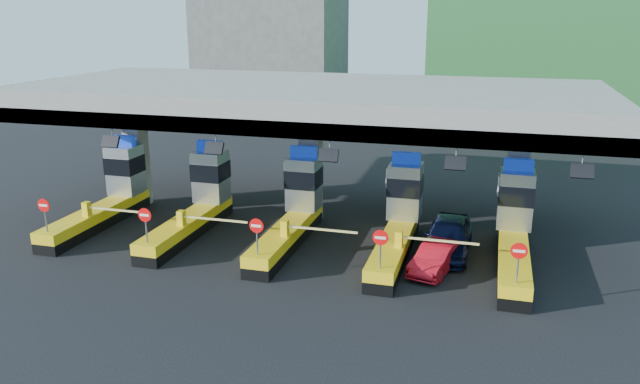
# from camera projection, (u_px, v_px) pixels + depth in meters

# --- Properties ---
(ground) EXTENTS (120.00, 120.00, 0.00)m
(ground) POSITION_uv_depth(u_px,v_px,m) (293.00, 239.00, 29.68)
(ground) COLOR black
(ground) RESTS_ON ground
(toll_canopy) EXTENTS (28.00, 12.09, 7.00)m
(toll_canopy) POSITION_uv_depth(u_px,v_px,m) (310.00, 102.00, 30.62)
(toll_canopy) COLOR slate
(toll_canopy) RESTS_ON ground
(toll_lane_far_left) EXTENTS (4.43, 8.00, 4.16)m
(toll_lane_far_left) POSITION_uv_depth(u_px,v_px,m) (110.00, 194.00, 32.14)
(toll_lane_far_left) COLOR black
(toll_lane_far_left) RESTS_ON ground
(toll_lane_left) EXTENTS (4.43, 8.00, 4.16)m
(toll_lane_left) POSITION_uv_depth(u_px,v_px,m) (199.00, 201.00, 30.85)
(toll_lane_left) COLOR black
(toll_lane_left) RESTS_ON ground
(toll_lane_center) EXTENTS (4.43, 8.00, 4.16)m
(toll_lane_center) POSITION_uv_depth(u_px,v_px,m) (295.00, 210.00, 29.55)
(toll_lane_center) COLOR black
(toll_lane_center) RESTS_ON ground
(toll_lane_right) EXTENTS (4.43, 8.00, 4.16)m
(toll_lane_right) POSITION_uv_depth(u_px,v_px,m) (400.00, 219.00, 28.25)
(toll_lane_right) COLOR black
(toll_lane_right) RESTS_ON ground
(toll_lane_far_right) EXTENTS (4.43, 8.00, 4.16)m
(toll_lane_far_right) POSITION_uv_depth(u_px,v_px,m) (515.00, 229.00, 26.95)
(toll_lane_far_right) COLOR black
(toll_lane_far_right) RESTS_ON ground
(bg_building_concrete) EXTENTS (14.00, 10.00, 18.00)m
(bg_building_concrete) POSITION_uv_depth(u_px,v_px,m) (271.00, 25.00, 64.06)
(bg_building_concrete) COLOR #4C4C49
(bg_building_concrete) RESTS_ON ground
(van) EXTENTS (2.05, 4.89, 1.65)m
(van) POSITION_uv_depth(u_px,v_px,m) (448.00, 236.00, 27.70)
(van) COLOR black
(van) RESTS_ON ground
(red_car) EXTENTS (2.14, 3.86, 1.21)m
(red_car) POSITION_uv_depth(u_px,v_px,m) (436.00, 257.00, 25.93)
(red_car) COLOR #B00D19
(red_car) RESTS_ON ground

